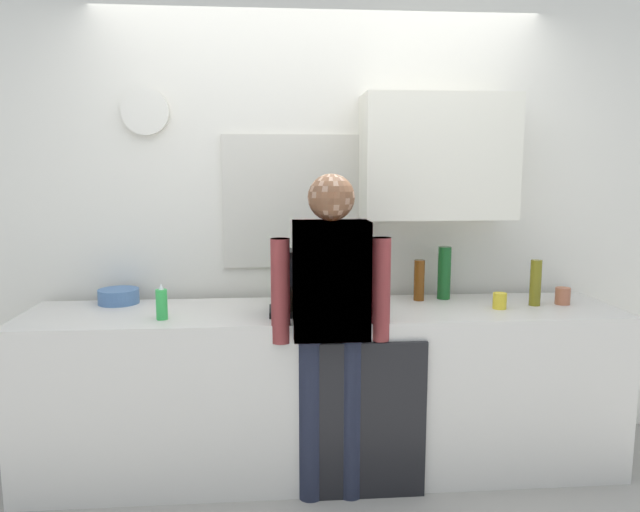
{
  "coord_description": "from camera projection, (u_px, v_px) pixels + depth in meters",
  "views": [
    {
      "loc": [
        -0.27,
        -2.73,
        1.62
      ],
      "look_at": [
        -0.03,
        0.25,
        1.18
      ],
      "focal_mm": 33.14,
      "sensor_mm": 36.0,
      "label": 1
    }
  ],
  "objects": [
    {
      "name": "dishwasher_panel",
      "position": [
        370.0,
        422.0,
        2.88
      ],
      "size": [
        0.56,
        0.02,
        0.8
      ],
      "primitive_type": "cube",
      "color": "black",
      "rests_on": "ground_plane"
    },
    {
      "name": "bottle_amber_beer",
      "position": [
        419.0,
        280.0,
        3.32
      ],
      "size": [
        0.06,
        0.06,
        0.23
      ],
      "primitive_type": "cylinder",
      "color": "brown",
      "rests_on": "kitchen_counter"
    },
    {
      "name": "cup_yellow_cup",
      "position": [
        500.0,
        301.0,
        3.13
      ],
      "size": [
        0.07,
        0.07,
        0.08
      ],
      "primitive_type": "cylinder",
      "color": "yellow",
      "rests_on": "kitchen_counter"
    },
    {
      "name": "cup_terracotta_mug",
      "position": [
        563.0,
        296.0,
        3.23
      ],
      "size": [
        0.08,
        0.08,
        0.09
      ],
      "primitive_type": "cylinder",
      "color": "#B26647",
      "rests_on": "kitchen_counter"
    },
    {
      "name": "person_guest",
      "position": [
        331.0,
        311.0,
        2.82
      ],
      "size": [
        0.57,
        0.22,
        1.6
      ],
      "rotation": [
        0.0,
        0.0,
        3.31
      ],
      "color": "#3F4766",
      "rests_on": "ground_plane"
    },
    {
      "name": "bottle_olive_oil",
      "position": [
        535.0,
        283.0,
        3.2
      ],
      "size": [
        0.06,
        0.06,
        0.25
      ],
      "primitive_type": "cylinder",
      "color": "olive",
      "rests_on": "kitchen_counter"
    },
    {
      "name": "bottle_green_wine",
      "position": [
        444.0,
        273.0,
        3.36
      ],
      "size": [
        0.07,
        0.07,
        0.3
      ],
      "primitive_type": "cylinder",
      "color": "#195923",
      "rests_on": "kitchen_counter"
    },
    {
      "name": "dish_soap",
      "position": [
        162.0,
        304.0,
        2.9
      ],
      "size": [
        0.06,
        0.06,
        0.18
      ],
      "color": "green",
      "rests_on": "kitchen_counter"
    },
    {
      "name": "ground_plane",
      "position": [
        330.0,
        496.0,
        2.95
      ],
      "size": [
        8.0,
        8.0,
        0.0
      ],
      "primitive_type": "plane",
      "color": "#9E998E"
    },
    {
      "name": "potted_plant",
      "position": [
        289.0,
        279.0,
        3.26
      ],
      "size": [
        0.15,
        0.15,
        0.23
      ],
      "color": "#9E5638",
      "rests_on": "kitchen_counter"
    },
    {
      "name": "coffee_maker",
      "position": [
        289.0,
        285.0,
        3.03
      ],
      "size": [
        0.2,
        0.2,
        0.33
      ],
      "color": "black",
      "rests_on": "kitchen_counter"
    },
    {
      "name": "back_wall_assembly",
      "position": [
        333.0,
        215.0,
        3.46
      ],
      "size": [
        4.73,
        0.42,
        2.6
      ],
      "color": "silver",
      "rests_on": "ground_plane"
    },
    {
      "name": "mixing_bowl",
      "position": [
        119.0,
        296.0,
        3.26
      ],
      "size": [
        0.22,
        0.22,
        0.08
      ],
      "primitive_type": "cylinder",
      "color": "#4C72A5",
      "rests_on": "kitchen_counter"
    },
    {
      "name": "person_at_sink",
      "position": [
        331.0,
        311.0,
        2.82
      ],
      "size": [
        0.57,
        0.22,
        1.6
      ],
      "rotation": [
        0.0,
        0.0,
        0.02
      ],
      "color": "#3F4766",
      "rests_on": "ground_plane"
    },
    {
      "name": "kitchen_counter",
      "position": [
        325.0,
        389.0,
        3.19
      ],
      "size": [
        3.13,
        0.64,
        0.89
      ],
      "primitive_type": "cube",
      "color": "beige",
      "rests_on": "ground_plane"
    }
  ]
}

